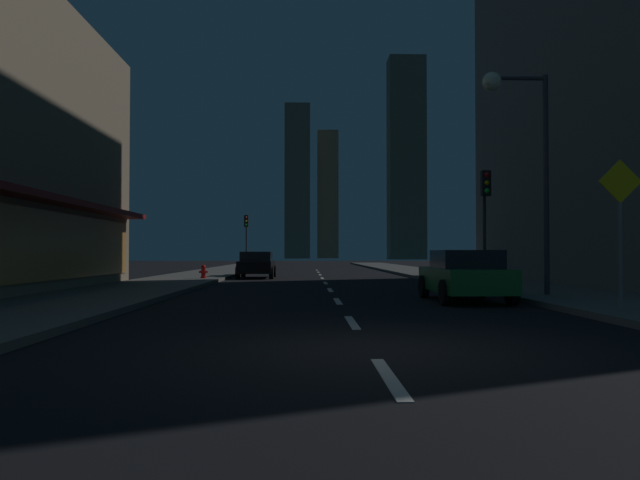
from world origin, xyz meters
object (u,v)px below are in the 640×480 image
Objects in this scene: fire_hydrant_far_left at (203,272)px; pedestrian_crossing_sign at (620,222)px; traffic_light_near_right at (485,202)px; traffic_light_far_left at (246,230)px; car_parked_far at (257,265)px; car_parked_near at (465,275)px; street_lamp_right at (518,128)px.

fire_hydrant_far_left is 20.73m from pedestrian_crossing_sign.
fire_hydrant_far_left is at bearing 144.10° from traffic_light_near_right.
pedestrian_crossing_sign is at bearing -72.02° from traffic_light_far_left.
car_parked_far is 15.18m from traffic_light_near_right.
traffic_light_near_right and traffic_light_far_left have the same top height.
traffic_light_far_left is at bearing 88.65° from fire_hydrant_far_left.
traffic_light_near_right is at bearing -35.90° from fire_hydrant_far_left.
fire_hydrant_far_left is at bearing 127.17° from car_parked_near.
fire_hydrant_far_left is at bearing 133.43° from street_lamp_right.
car_parked_far is 22.81m from pedestrian_crossing_sign.
traffic_light_near_right is at bearing 66.05° from car_parked_near.
traffic_light_near_right reaches higher than fire_hydrant_far_left.
traffic_light_near_right is at bearing -52.60° from car_parked_far.
traffic_light_far_left is at bearing 110.60° from street_lamp_right.
car_parked_far is at bearing 113.99° from car_parked_near.
car_parked_near is 1.01× the size of traffic_light_far_left.
traffic_light_near_right is (1.90, 4.28, 2.45)m from car_parked_near.
car_parked_near is at bearing -72.88° from traffic_light_far_left.
traffic_light_far_left reaches higher than fire_hydrant_far_left.
fire_hydrant_far_left is 17.04m from street_lamp_right.
pedestrian_crossing_sign reaches higher than fire_hydrant_far_left.
car_parked_far is 1.01× the size of traffic_light_far_left.
traffic_light_near_right is at bearing 88.12° from street_lamp_right.
fire_hydrant_far_left is at bearing -91.35° from traffic_light_far_left.
car_parked_near is 5.28m from traffic_light_near_right.
car_parked_far is at bearing 119.98° from street_lamp_right.
street_lamp_right is (-0.12, -3.66, 1.87)m from traffic_light_near_right.
traffic_light_near_right is 0.64× the size of street_lamp_right.
pedestrian_crossing_sign is at bearing -56.21° from fire_hydrant_far_left.
car_parked_far is 13.73m from traffic_light_far_left.
car_parked_near is 15.73m from fire_hydrant_far_left.
street_lamp_right is at bearing -60.02° from car_parked_far.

